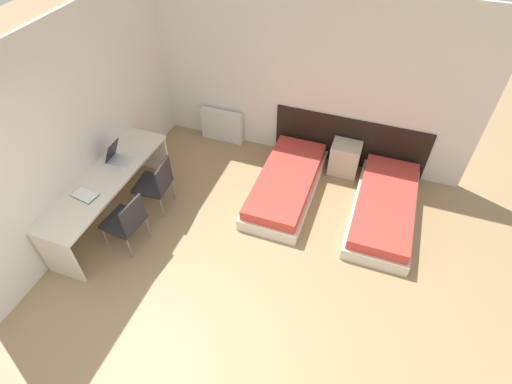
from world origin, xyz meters
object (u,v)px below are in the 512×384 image
Objects in this scene: bed_near_door at (384,208)px; chair_near_laptop at (156,183)px; bed_near_window at (286,184)px; nightstand at (345,158)px; laptop at (118,158)px; chair_near_notebook at (126,220)px.

bed_near_door is 3.25m from chair_near_laptop.
bed_near_window is 1.45m from bed_near_door.
chair_near_laptop reaches higher than bed_near_window.
chair_near_laptop is at bearing -144.32° from nightstand.
bed_near_door is 2.31× the size of chair_near_laptop.
bed_near_door is at bearing -47.26° from nightstand.
bed_near_window is 1.91m from chair_near_laptop.
chair_near_laptop is at bearing -150.87° from bed_near_window.
bed_near_window is 2.31× the size of chair_near_laptop.
laptop reaches higher than bed_near_window.
chair_near_laptop is 1.00× the size of chair_near_notebook.
bed_near_window is at bearing 21.69° from laptop.
bed_near_window and bed_near_door have the same top height.
chair_near_laptop is (-3.10, -0.92, 0.31)m from bed_near_door.
bed_near_door is (1.45, 0.00, 0.00)m from bed_near_window.
laptop reaches higher than chair_near_laptop.
chair_near_notebook is (-0.00, -0.75, 0.00)m from chair_near_laptop.
chair_near_notebook is at bearing -151.79° from bed_near_door.
chair_near_notebook is (-3.10, -1.66, 0.31)m from bed_near_door.
bed_near_window is 5.78× the size of laptop.
laptop is (-0.53, -0.01, 0.32)m from chair_near_laptop.
bed_near_door is at bearing 0.00° from bed_near_window.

